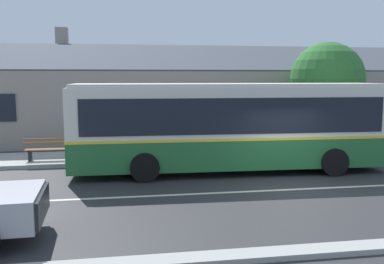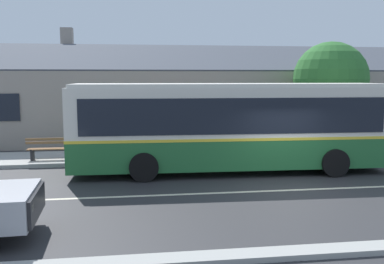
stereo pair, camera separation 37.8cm
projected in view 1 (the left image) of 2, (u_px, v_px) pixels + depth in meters
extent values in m
plane|color=#2D2D30|center=(298.00, 189.00, 13.52)|extent=(300.00, 300.00, 0.00)
cube|color=#9E9E99|center=(244.00, 154.00, 19.38)|extent=(60.00, 3.00, 0.15)
cube|color=beige|center=(298.00, 189.00, 13.52)|extent=(60.00, 0.16, 0.01)
cube|color=gray|center=(186.00, 103.00, 26.45)|extent=(26.87, 9.93, 3.80)
cube|color=#424751|center=(192.00, 58.00, 23.68)|extent=(27.47, 5.01, 1.71)
cube|color=#424751|center=(180.00, 61.00, 28.53)|extent=(27.47, 5.01, 1.71)
cube|color=gray|center=(62.00, 38.00, 25.71)|extent=(0.70, 0.70, 1.20)
cube|color=black|center=(3.00, 108.00, 20.01)|extent=(1.10, 0.06, 1.30)
cube|color=black|center=(138.00, 106.00, 21.03)|extent=(1.10, 0.06, 1.30)
cube|color=black|center=(260.00, 105.00, 22.05)|extent=(1.10, 0.06, 1.30)
cube|color=black|center=(372.00, 104.00, 23.07)|extent=(1.10, 0.06, 1.30)
cube|color=#4C3323|center=(276.00, 125.00, 22.33)|extent=(1.00, 0.06, 2.10)
cube|color=#236633|center=(229.00, 150.00, 16.00)|extent=(11.62, 2.85, 1.06)
cube|color=yellow|center=(229.00, 135.00, 15.93)|extent=(11.64, 2.87, 0.10)
cube|color=silver|center=(229.00, 110.00, 15.81)|extent=(11.62, 2.85, 1.74)
cube|color=silver|center=(230.00, 85.00, 15.69)|extent=(11.38, 2.72, 0.12)
cube|color=black|center=(222.00, 110.00, 17.07)|extent=(10.62, 0.36, 1.24)
cube|color=black|center=(238.00, 116.00, 14.58)|extent=(10.62, 0.36, 1.24)
cube|color=black|center=(375.00, 111.00, 16.59)|extent=(0.11, 2.20, 1.24)
cube|color=black|center=(376.00, 90.00, 16.49)|extent=(0.09, 1.75, 0.24)
cube|color=black|center=(373.00, 157.00, 16.83)|extent=(0.16, 2.50, 0.28)
cube|color=#B21919|center=(187.00, 146.00, 17.06)|extent=(3.23, 0.13, 0.74)
cube|color=black|center=(328.00, 125.00, 17.76)|extent=(0.90, 0.06, 2.54)
cylinder|color=black|center=(307.00, 150.00, 17.75)|extent=(1.01, 0.31, 1.00)
cylinder|color=black|center=(334.00, 162.00, 15.29)|extent=(1.01, 0.31, 1.00)
cylinder|color=black|center=(143.00, 154.00, 16.85)|extent=(1.01, 0.31, 1.00)
cylinder|color=black|center=(145.00, 168.00, 14.39)|extent=(1.01, 0.31, 1.00)
cube|color=#232326|center=(43.00, 205.00, 9.43)|extent=(0.16, 1.85, 0.59)
cube|color=silver|center=(46.00, 192.00, 10.05)|extent=(0.07, 0.24, 0.16)
cube|color=silver|center=(39.00, 208.00, 8.78)|extent=(0.07, 0.24, 0.16)
cylinder|color=black|center=(3.00, 210.00, 10.23)|extent=(0.77, 0.29, 0.76)
cube|color=brown|center=(49.00, 149.00, 17.54)|extent=(1.84, 0.10, 0.04)
cube|color=brown|center=(49.00, 149.00, 17.39)|extent=(1.84, 0.10, 0.04)
cube|color=brown|center=(48.00, 150.00, 17.25)|extent=(1.84, 0.10, 0.04)
cube|color=brown|center=(47.00, 143.00, 17.09)|extent=(1.84, 0.04, 0.10)
cube|color=brown|center=(47.00, 140.00, 17.07)|extent=(1.84, 0.04, 0.10)
cube|color=black|center=(68.00, 154.00, 17.54)|extent=(0.08, 0.43, 0.45)
cube|color=black|center=(30.00, 155.00, 17.30)|extent=(0.08, 0.43, 0.45)
cylinder|color=#4C3828|center=(325.00, 126.00, 20.86)|extent=(0.38, 0.38, 2.29)
sphere|color=#2D6B2D|center=(327.00, 79.00, 20.57)|extent=(3.53, 3.53, 3.53)
sphere|color=#2D6B2D|center=(322.00, 90.00, 20.71)|extent=(1.94, 1.94, 1.94)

